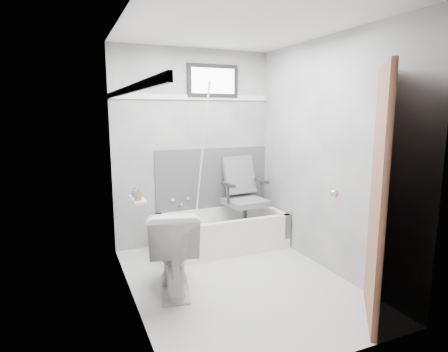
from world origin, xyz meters
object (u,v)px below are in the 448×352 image
office_chair (245,196)px  toilet (173,249)px  bathtub (223,231)px  door (436,202)px  soap_bottle_a (138,194)px  soap_bottle_b (135,192)px

office_chair → toilet: size_ratio=1.21×
bathtub → door: bearing=-71.3°
office_chair → toilet: bearing=-149.6°
bathtub → toilet: bearing=-135.7°
office_chair → soap_bottle_a: bearing=-153.0°
toilet → soap_bottle_b: 0.65m
door → soap_bottle_a: bearing=146.4°
toilet → office_chair: bearing=-130.1°
bathtub → soap_bottle_b: (-1.17, -0.79, 0.75)m
office_chair → door: bearing=-85.7°
bathtub → office_chair: 0.52m
bathtub → soap_bottle_b: bearing=-145.8°
bathtub → toilet: toilet is taller
door → soap_bottle_b: bearing=143.6°
office_chair → soap_bottle_b: bearing=-156.9°
toilet → soap_bottle_b: size_ratio=9.29×
soap_bottle_b → bathtub: bearing=34.2°
soap_bottle_b → toilet: bearing=-6.3°
door → soap_bottle_b: door is taller
bathtub → toilet: size_ratio=1.87×
bathtub → soap_bottle_a: (-1.17, -0.93, 0.76)m
bathtub → soap_bottle_b: size_ratio=17.35×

